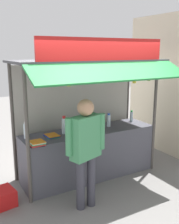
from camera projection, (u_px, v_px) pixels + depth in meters
The scene contains 16 objects.
ground_plane at pixel (90, 176), 5.14m from camera, with size 20.00×20.00×0.00m, color slate.
stall_counter at pixel (90, 153), 5.03m from camera, with size 2.54×0.69×0.91m, color #4C4C56.
stall_structure at pixel (86, 95), 4.90m from camera, with size 2.74×1.60×2.55m.
water_bottle_back_left at pixel (64, 124), 4.91m from camera, with size 0.08×0.08×0.27m.
water_bottle_mid_left at pixel (131, 116), 5.53m from camera, with size 0.07×0.07×0.24m.
water_bottle_center at pixel (64, 125), 4.72m from camera, with size 0.09×0.09×0.32m.
water_bottle_right at pixel (26, 131), 4.46m from camera, with size 0.08×0.08×0.29m.
water_bottle_front_left at pixel (109, 120), 5.16m from camera, with size 0.07×0.07×0.26m.
magazine_stack_rear_center at pixel (52, 136), 4.57m from camera, with size 0.23×0.28×0.04m.
magazine_stack_back_right at pixel (37, 143), 4.16m from camera, with size 0.25×0.25×0.06m.
banana_bunch_inner_right at pixel (69, 82), 4.04m from camera, with size 0.10×0.10×0.25m.
banana_bunch_rightmost at pixel (149, 77), 4.81m from camera, with size 0.09×0.08×0.26m.
banana_bunch_inner_left at pixel (134, 80), 4.66m from camera, with size 0.09×0.09×0.28m.
vendor_person at pixel (86, 144), 3.89m from camera, with size 0.64×0.34×1.69m.
plastic_crate at pixel (2, 198), 4.12m from camera, with size 0.37×0.37×0.26m, color red.
neighbour_wall at pixel (167, 85), 6.10m from camera, with size 0.20×2.40×3.15m, color beige.
Camera 1 is at (-2.33, -4.11, 2.36)m, focal length 42.67 mm.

